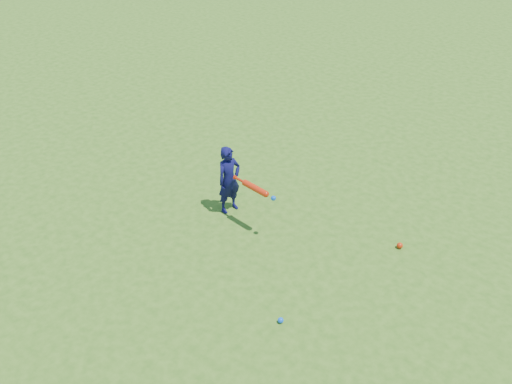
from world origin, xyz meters
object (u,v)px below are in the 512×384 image
bat_swing (257,189)px  ground_ball_blue (281,320)px  ground_ball_red (400,246)px  child (229,180)px

bat_swing → ground_ball_blue: bearing=-36.7°
ground_ball_red → ground_ball_blue: bearing=-101.9°
child → ground_ball_red: (2.19, 0.71, -0.44)m
ground_ball_blue → bat_swing: (-1.23, 1.12, 0.58)m
child → ground_ball_blue: child is taller
child → ground_ball_red: child is taller
ground_ball_red → ground_ball_blue: 1.97m
ground_ball_red → bat_swing: (-1.64, -0.81, 0.58)m
child → ground_ball_blue: bearing=-112.4°
child → bat_swing: 0.58m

